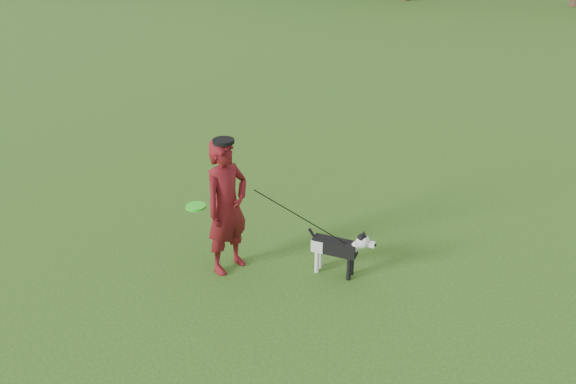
% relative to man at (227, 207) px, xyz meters
% --- Properties ---
extents(ground, '(120.00, 120.00, 0.00)m').
position_rel_man_xyz_m(ground, '(0.58, 0.04, -0.82)').
color(ground, '#285116').
rests_on(ground, ground).
extents(man, '(0.56, 0.69, 1.63)m').
position_rel_man_xyz_m(man, '(0.00, 0.00, 0.00)').
color(man, '#5E110D').
rests_on(man, ground).
extents(dog, '(0.82, 0.16, 0.63)m').
position_rel_man_xyz_m(dog, '(1.26, 0.36, -0.43)').
color(dog, black).
rests_on(dog, ground).
extents(man_held_items, '(1.82, 0.62, 1.22)m').
position_rel_man_xyz_m(man_held_items, '(0.87, 0.15, -0.03)').
color(man_held_items, '#2AEF1E').
rests_on(man_held_items, ground).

